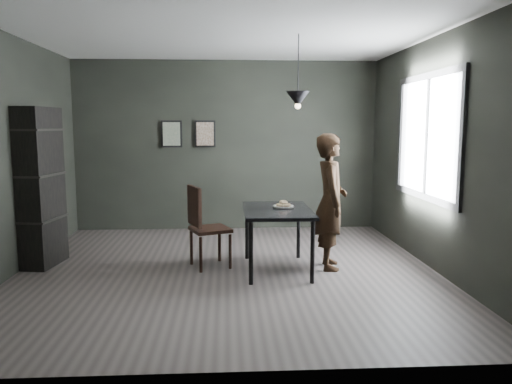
{
  "coord_description": "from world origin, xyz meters",
  "views": [
    {
      "loc": [
        0.0,
        -5.85,
        1.75
      ],
      "look_at": [
        0.35,
        0.05,
        0.95
      ],
      "focal_mm": 35.0,
      "sensor_mm": 36.0,
      "label": 1
    }
  ],
  "objects": [
    {
      "name": "window_assembly",
      "position": [
        2.47,
        0.2,
        1.6
      ],
      "size": [
        0.04,
        1.96,
        1.56
      ],
      "color": "white",
      "rests_on": "ground"
    },
    {
      "name": "donut_pile",
      "position": [
        0.69,
        0.1,
        0.79
      ],
      "size": [
        0.19,
        0.12,
        0.08
      ],
      "rotation": [
        0.0,
        0.0,
        -0.17
      ],
      "color": "beige",
      "rests_on": "white_plate"
    },
    {
      "name": "shelf_unit",
      "position": [
        -2.32,
        0.41,
        0.98
      ],
      "size": [
        0.46,
        0.7,
        1.96
      ],
      "primitive_type": "cube",
      "rotation": [
        0.0,
        0.0,
        -0.14
      ],
      "color": "black",
      "rests_on": "ground"
    },
    {
      "name": "cafe_table",
      "position": [
        0.6,
        0.0,
        0.67
      ],
      "size": [
        0.8,
        1.2,
        0.75
      ],
      "color": "black",
      "rests_on": "ground"
    },
    {
      "name": "ground",
      "position": [
        0.0,
        0.0,
        0.0
      ],
      "size": [
        5.0,
        5.0,
        0.0
      ],
      "primitive_type": "plane",
      "color": "#36302E",
      "rests_on": "ground"
    },
    {
      "name": "woman",
      "position": [
        1.26,
        0.07,
        0.82
      ],
      "size": [
        0.44,
        0.63,
        1.65
      ],
      "primitive_type": "imported",
      "rotation": [
        0.0,
        0.0,
        1.49
      ],
      "color": "black",
      "rests_on": "ground"
    },
    {
      "name": "framed_print_right",
      "position": [
        -0.35,
        2.47,
        1.6
      ],
      "size": [
        0.34,
        0.04,
        0.44
      ],
      "color": "black",
      "rests_on": "ground"
    },
    {
      "name": "wood_chair",
      "position": [
        -0.29,
        0.16,
        0.58
      ],
      "size": [
        0.57,
        0.57,
        1.01
      ],
      "rotation": [
        0.0,
        0.0,
        0.37
      ],
      "color": "black",
      "rests_on": "ground"
    },
    {
      "name": "ceiling",
      "position": [
        0.0,
        0.0,
        2.8
      ],
      "size": [
        5.0,
        5.0,
        0.02
      ],
      "color": "silver",
      "rests_on": "ground"
    },
    {
      "name": "framed_print_left",
      "position": [
        -0.9,
        2.47,
        1.6
      ],
      "size": [
        0.34,
        0.04,
        0.44
      ],
      "color": "black",
      "rests_on": "ground"
    },
    {
      "name": "white_plate",
      "position": [
        0.69,
        0.1,
        0.76
      ],
      "size": [
        0.23,
        0.23,
        0.01
      ],
      "primitive_type": "cylinder",
      "color": "white",
      "rests_on": "cafe_table"
    },
    {
      "name": "back_wall",
      "position": [
        0.0,
        2.5,
        1.4
      ],
      "size": [
        5.0,
        0.1,
        2.8
      ],
      "primitive_type": "cube",
      "color": "black",
      "rests_on": "ground"
    },
    {
      "name": "pendant_lamp",
      "position": [
        0.85,
        0.1,
        2.05
      ],
      "size": [
        0.28,
        0.28,
        0.86
      ],
      "color": "black",
      "rests_on": "ground"
    }
  ]
}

